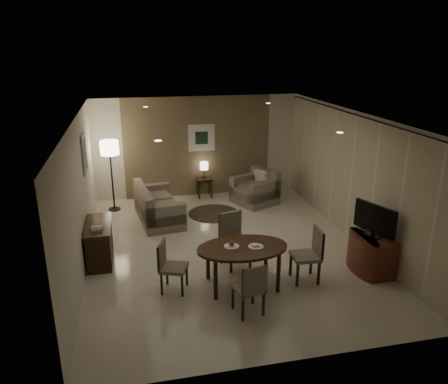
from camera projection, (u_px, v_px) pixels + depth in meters
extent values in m
cube|color=beige|center=(226.00, 248.00, 9.00)|extent=(5.50, 7.00, 0.00)
cube|color=white|center=(226.00, 117.00, 8.13)|extent=(5.50, 7.00, 0.00)
cube|color=#7E684E|center=(198.00, 147.00, 11.80)|extent=(5.50, 0.00, 2.70)
cube|color=beige|center=(80.00, 195.00, 8.01)|extent=(0.00, 7.00, 2.70)
cube|color=beige|center=(354.00, 177.00, 9.13)|extent=(0.00, 7.00, 2.70)
cube|color=#7E684E|center=(198.00, 147.00, 11.79)|extent=(3.96, 0.03, 2.70)
cylinder|color=black|center=(357.00, 115.00, 8.70)|extent=(0.03, 6.80, 0.03)
cube|color=silver|center=(202.00, 138.00, 11.70)|extent=(0.72, 0.03, 0.72)
cube|color=#1A3025|center=(202.00, 138.00, 11.69)|extent=(0.34, 0.01, 0.34)
cube|color=silver|center=(84.00, 154.00, 8.96)|extent=(0.03, 0.60, 0.80)
cube|color=gray|center=(85.00, 154.00, 8.96)|extent=(0.01, 0.46, 0.64)
cylinder|color=white|center=(158.00, 141.00, 6.19)|extent=(0.10, 0.10, 0.01)
cylinder|color=white|center=(340.00, 133.00, 6.76)|extent=(0.10, 0.10, 0.01)
cylinder|color=white|center=(146.00, 107.00, 9.51)|extent=(0.10, 0.10, 0.01)
cylinder|color=white|center=(268.00, 103.00, 10.09)|extent=(0.10, 0.10, 0.01)
cylinder|color=white|center=(231.00, 246.00, 7.38)|extent=(0.26, 0.26, 0.02)
cylinder|color=white|center=(256.00, 247.00, 7.37)|extent=(0.26, 0.26, 0.02)
sphere|color=#AA3D13|center=(231.00, 243.00, 7.37)|extent=(0.09, 0.09, 0.09)
cube|color=white|center=(256.00, 245.00, 7.37)|extent=(0.12, 0.08, 0.03)
cylinder|color=#3A3420|center=(214.00, 213.00, 10.82)|extent=(1.26, 1.26, 0.01)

